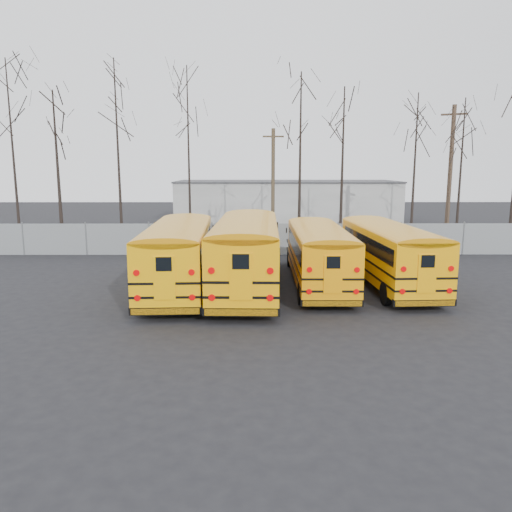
{
  "coord_description": "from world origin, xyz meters",
  "views": [
    {
      "loc": [
        -1.37,
        -19.36,
        5.54
      ],
      "look_at": [
        -1.26,
        2.59,
        1.6
      ],
      "focal_mm": 35.0,
      "sensor_mm": 36.0,
      "label": 1
    }
  ],
  "objects_px": {
    "bus_b": "(247,247)",
    "bus_c": "(319,250)",
    "bus_a": "(179,250)",
    "utility_pole_left": "(273,187)",
    "utility_pole_right": "(450,174)",
    "bus_d": "(388,249)"
  },
  "relations": [
    {
      "from": "bus_b",
      "to": "bus_c",
      "type": "distance_m",
      "value": 3.42
    },
    {
      "from": "bus_b",
      "to": "utility_pole_right",
      "type": "height_order",
      "value": "utility_pole_right"
    },
    {
      "from": "bus_d",
      "to": "utility_pole_right",
      "type": "height_order",
      "value": "utility_pole_right"
    },
    {
      "from": "bus_a",
      "to": "bus_c",
      "type": "distance_m",
      "value": 6.45
    },
    {
      "from": "bus_b",
      "to": "utility_pole_right",
      "type": "distance_m",
      "value": 20.04
    },
    {
      "from": "bus_a",
      "to": "utility_pole_left",
      "type": "relative_size",
      "value": 1.4
    },
    {
      "from": "bus_b",
      "to": "utility_pole_left",
      "type": "bearing_deg",
      "value": 84.04
    },
    {
      "from": "bus_c",
      "to": "utility_pole_right",
      "type": "distance_m",
      "value": 17.33
    },
    {
      "from": "bus_b",
      "to": "utility_pole_left",
      "type": "distance_m",
      "value": 12.84
    },
    {
      "from": "bus_a",
      "to": "bus_b",
      "type": "distance_m",
      "value": 3.07
    },
    {
      "from": "utility_pole_right",
      "to": "bus_a",
      "type": "bearing_deg",
      "value": -117.74
    },
    {
      "from": "bus_b",
      "to": "utility_pole_right",
      "type": "relative_size",
      "value": 1.22
    },
    {
      "from": "bus_d",
      "to": "utility_pole_right",
      "type": "relative_size",
      "value": 1.09
    },
    {
      "from": "utility_pole_left",
      "to": "bus_a",
      "type": "bearing_deg",
      "value": -111.99
    },
    {
      "from": "bus_c",
      "to": "bus_a",
      "type": "bearing_deg",
      "value": -172.65
    },
    {
      "from": "bus_d",
      "to": "bus_a",
      "type": "bearing_deg",
      "value": -177.97
    },
    {
      "from": "bus_a",
      "to": "utility_pole_left",
      "type": "bearing_deg",
      "value": 66.97
    },
    {
      "from": "bus_c",
      "to": "utility_pole_right",
      "type": "xyz_separation_m",
      "value": [
        10.97,
        13.0,
        3.33
      ]
    },
    {
      "from": "bus_b",
      "to": "bus_c",
      "type": "relative_size",
      "value": 1.15
    },
    {
      "from": "bus_a",
      "to": "utility_pole_left",
      "type": "distance_m",
      "value": 13.65
    },
    {
      "from": "bus_c",
      "to": "bus_d",
      "type": "bearing_deg",
      "value": 1.98
    },
    {
      "from": "bus_a",
      "to": "utility_pole_right",
      "type": "bearing_deg",
      "value": 35.85
    }
  ]
}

